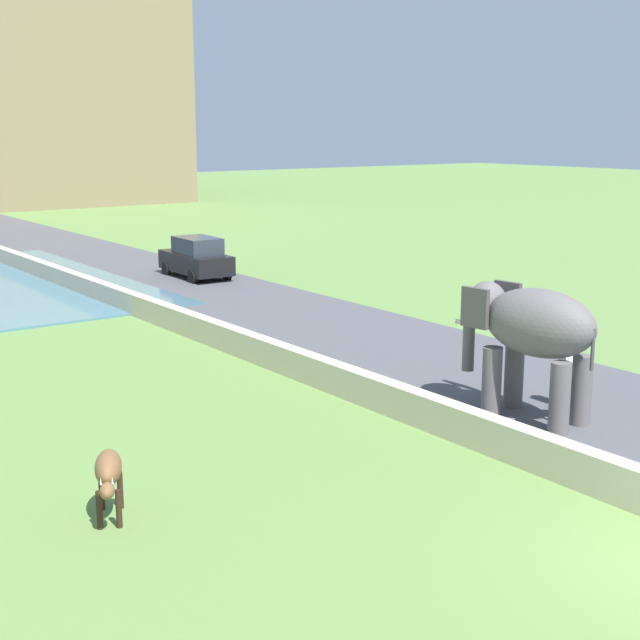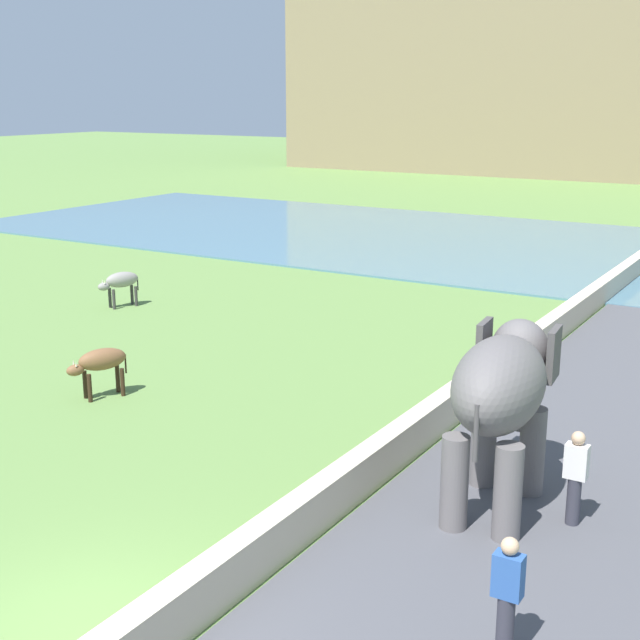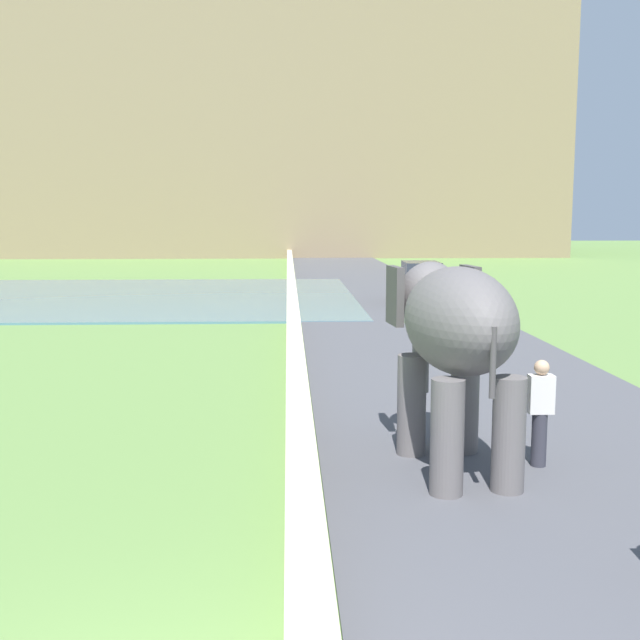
# 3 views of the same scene
# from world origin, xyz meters

# --- Properties ---
(road_surface) EXTENTS (7.00, 120.00, 0.06)m
(road_surface) POSITION_xyz_m (5.00, 20.00, 0.03)
(road_surface) COLOR #4C4C51
(road_surface) RESTS_ON ground
(barrier_wall) EXTENTS (0.40, 110.00, 0.75)m
(barrier_wall) POSITION_xyz_m (1.20, 18.00, 0.38)
(barrier_wall) COLOR beige
(barrier_wall) RESTS_ON ground
(elephant) EXTENTS (1.68, 3.54, 2.99)m
(elephant) POSITION_xyz_m (3.40, 6.09, 2.04)
(elephant) COLOR #605B5B
(elephant) RESTS_ON ground
(person_beside_elephant) EXTENTS (0.36, 0.22, 1.63)m
(person_beside_elephant) POSITION_xyz_m (4.68, 6.05, 0.87)
(person_beside_elephant) COLOR #33333D
(person_beside_elephant) RESTS_ON ground
(car_black) EXTENTS (1.91, 4.06, 1.80)m
(car_black) POSITION_xyz_m (6.57, 27.18, 0.90)
(car_black) COLOR black
(car_black) RESTS_ON ground
(cow_brown) EXTENTS (0.90, 1.39, 1.15)m
(cow_brown) POSITION_xyz_m (-6.20, 6.66, 0.84)
(cow_brown) COLOR brown
(cow_brown) RESTS_ON ground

